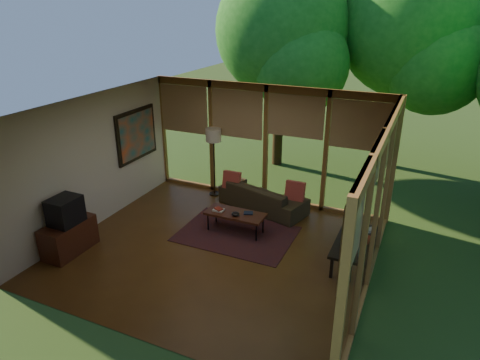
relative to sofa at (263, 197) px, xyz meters
The scene contains 25 objects.
floor 2.03m from the sofa, 94.40° to the right, with size 5.50×5.50×0.00m, color brown.
ceiling 3.13m from the sofa, 94.40° to the right, with size 5.50×5.50×0.00m, color silver.
wall_left 3.68m from the sofa, 145.44° to the right, with size 0.04×5.00×2.70m, color beige.
wall_front 4.63m from the sofa, 91.96° to the right, with size 5.50×0.04×2.70m, color beige.
window_wall_back 1.18m from the sofa, 107.12° to the left, with size 5.50×0.12×2.70m, color olive.
window_wall_right 3.44m from the sofa, 37.61° to the right, with size 0.12×5.00×2.70m, color olive.
tree_nw 4.53m from the sofa, 103.47° to the left, with size 3.46×3.46×5.38m.
tree_ne 5.82m from the sofa, 59.99° to the left, with size 3.59×3.59×5.56m.
rug 1.33m from the sofa, 92.41° to the right, with size 2.26×1.60×0.01m, color maroon.
sofa is the anchor object (origin of this frame).
pillow_left 0.80m from the sofa, behind, with size 0.40×0.13×0.40m, color maroon.
pillow_right 0.81m from the sofa, ahead, with size 0.41×0.14×0.41m, color maroon.
ct_book_lower 1.36m from the sofa, 110.45° to the right, with size 0.21×0.16×0.03m, color beige.
ct_book_upper 1.36m from the sofa, 110.45° to the right, with size 0.16×0.12×0.03m, color maroon.
ct_book_side 1.15m from the sofa, 83.53° to the right, with size 0.18×0.14×0.03m, color black.
ct_bowl 1.33m from the sofa, 93.11° to the right, with size 0.16×0.16×0.07m, color black.
media_cabinet 4.10m from the sofa, 129.76° to the right, with size 0.50×1.00×0.60m, color #4A2214.
television 4.13m from the sofa, 129.54° to the right, with size 0.45×0.55×0.50m, color black.
console_book_a 2.87m from the sofa, 38.23° to the right, with size 0.24×0.17×0.09m, color #33594D.
console_book_b 2.61m from the sofa, 30.43° to the right, with size 0.21×0.15×0.10m, color maroon.
console_book_c 2.43m from the sofa, 22.26° to the right, with size 0.21×0.15×0.06m, color beige.
floor_lamp 1.77m from the sofa, 169.83° to the left, with size 0.36×0.36×1.65m.
coffee_table 1.22m from the sofa, 95.71° to the right, with size 1.20×0.50×0.43m.
side_console 2.63m from the sofa, 31.37° to the right, with size 0.60×1.40×0.46m.
wall_painting 3.19m from the sofa, 168.18° to the right, with size 0.06×1.35×1.15m.
Camera 1 is at (3.26, -6.14, 4.32)m, focal length 32.00 mm.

